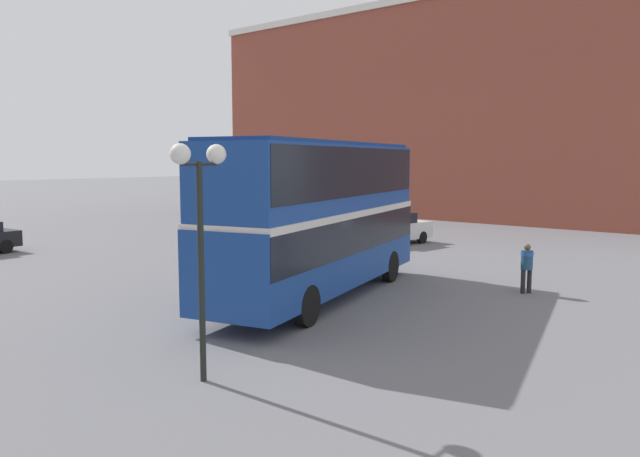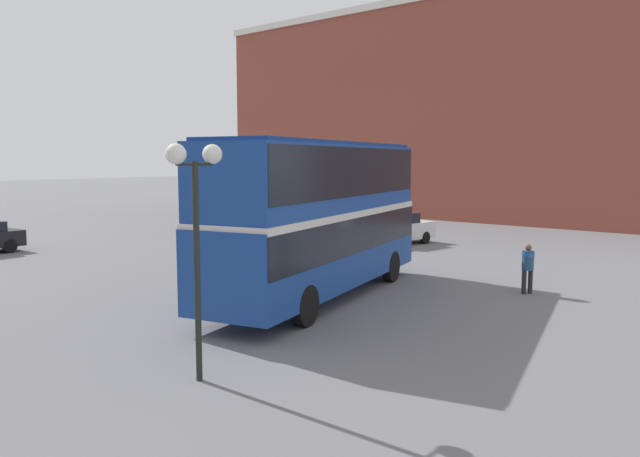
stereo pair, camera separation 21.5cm
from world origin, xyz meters
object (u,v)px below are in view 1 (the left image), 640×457
(double_decker_bus, at_px, (320,209))
(street_lamp_twin_globe, at_px, (200,196))
(pedestrian_foreground, at_px, (527,263))
(parked_car_side_street, at_px, (392,228))

(double_decker_bus, height_order, street_lamp_twin_globe, double_decker_bus)
(pedestrian_foreground, bearing_deg, parked_car_side_street, 174.61)
(street_lamp_twin_globe, bearing_deg, parked_car_side_street, 23.36)
(double_decker_bus, xyz_separation_m, street_lamp_twin_globe, (-7.01, -2.98, 0.83))
(double_decker_bus, bearing_deg, pedestrian_foreground, -59.24)
(pedestrian_foreground, xyz_separation_m, street_lamp_twin_globe, (-11.72, 1.63, 2.58))
(double_decker_bus, relative_size, parked_car_side_street, 2.46)
(double_decker_bus, height_order, pedestrian_foreground, double_decker_bus)
(double_decker_bus, bearing_deg, parked_car_side_street, 8.77)
(parked_car_side_street, distance_m, street_lamp_twin_globe, 20.52)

